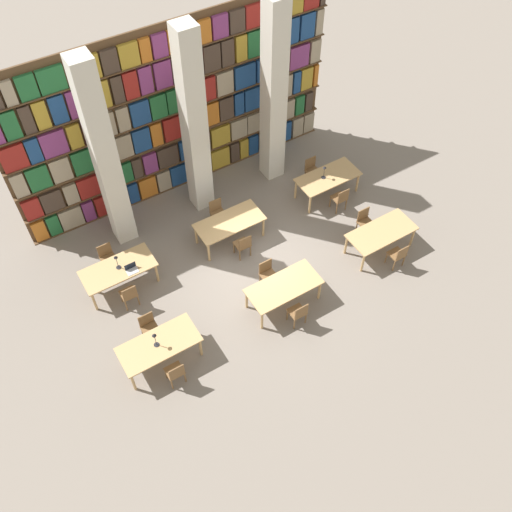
{
  "coord_description": "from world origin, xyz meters",
  "views": [
    {
      "loc": [
        -5.19,
        -8.57,
        13.0
      ],
      "look_at": [
        0.0,
        -0.14,
        0.7
      ],
      "focal_mm": 40.0,
      "sensor_mm": 36.0,
      "label": 1
    }
  ],
  "objects": [
    {
      "name": "laptop",
      "position": [
        -3.15,
        1.14,
        0.82
      ],
      "size": [
        0.32,
        0.22,
        0.21
      ],
      "color": "silver",
      "rests_on": "reading_table_3"
    },
    {
      "name": "chair_7",
      "position": [
        -3.5,
        2.17,
        0.49
      ],
      "size": [
        0.42,
        0.4,
        0.9
      ],
      "rotation": [
        0.0,
        0.0,
        3.14
      ],
      "color": "brown",
      "rests_on": "ground_plane"
    },
    {
      "name": "chair_2",
      "position": [
        0.03,
        -2.19,
        0.49
      ],
      "size": [
        0.42,
        0.4,
        0.9
      ],
      "color": "brown",
      "rests_on": "ground_plane"
    },
    {
      "name": "reading_table_0",
      "position": [
        -3.52,
        -1.3,
        0.7
      ],
      "size": [
        2.01,
        0.94,
        0.78
      ],
      "color": "tan",
      "rests_on": "ground_plane"
    },
    {
      "name": "reading_table_2",
      "position": [
        3.5,
        -1.31,
        0.7
      ],
      "size": [
        2.01,
        0.94,
        0.78
      ],
      "color": "tan",
      "rests_on": "ground_plane"
    },
    {
      "name": "chair_6",
      "position": [
        -3.5,
        0.66,
        0.49
      ],
      "size": [
        0.42,
        0.4,
        0.9
      ],
      "color": "brown",
      "rests_on": "ground_plane"
    },
    {
      "name": "chair_11",
      "position": [
        3.49,
        2.1,
        0.49
      ],
      "size": [
        0.42,
        0.4,
        0.9
      ],
      "rotation": [
        0.0,
        0.0,
        3.14
      ],
      "color": "brown",
      "rests_on": "ground_plane"
    },
    {
      "name": "chair_3",
      "position": [
        0.03,
        -0.69,
        0.49
      ],
      "size": [
        0.42,
        0.4,
        0.9
      ],
      "rotation": [
        0.0,
        0.0,
        3.14
      ],
      "color": "brown",
      "rests_on": "ground_plane"
    },
    {
      "name": "chair_8",
      "position": [
        -0.01,
        0.56,
        0.49
      ],
      "size": [
        0.42,
        0.4,
        0.9
      ],
      "color": "brown",
      "rests_on": "ground_plane"
    },
    {
      "name": "chair_1",
      "position": [
        -3.47,
        -0.54,
        0.49
      ],
      "size": [
        0.42,
        0.4,
        0.9
      ],
      "rotation": [
        0.0,
        0.0,
        3.14
      ],
      "color": "brown",
      "rests_on": "ground_plane"
    },
    {
      "name": "chair_0",
      "position": [
        -3.47,
        -2.05,
        0.49
      ],
      "size": [
        0.42,
        0.4,
        0.9
      ],
      "color": "brown",
      "rests_on": "ground_plane"
    },
    {
      "name": "reading_table_4",
      "position": [
        -0.02,
        1.31,
        0.7
      ],
      "size": [
        2.01,
        0.94,
        0.78
      ],
      "color": "tan",
      "rests_on": "ground_plane"
    },
    {
      "name": "chair_9",
      "position": [
        -0.01,
        2.06,
        0.49
      ],
      "size": [
        0.42,
        0.4,
        0.9
      ],
      "rotation": [
        0.0,
        0.0,
        3.14
      ],
      "color": "brown",
      "rests_on": "ground_plane"
    },
    {
      "name": "reading_table_5",
      "position": [
        3.54,
        1.34,
        0.7
      ],
      "size": [
        2.01,
        0.94,
        0.78
      ],
      "color": "tan",
      "rests_on": "ground_plane"
    },
    {
      "name": "chair_10",
      "position": [
        3.49,
        0.59,
        0.49
      ],
      "size": [
        0.42,
        0.4,
        0.9
      ],
      "color": "brown",
      "rests_on": "ground_plane"
    },
    {
      "name": "chair_4",
      "position": [
        3.54,
        -2.06,
        0.49
      ],
      "size": [
        0.42,
        0.4,
        0.9
      ],
      "color": "brown",
      "rests_on": "ground_plane"
    },
    {
      "name": "chair_5",
      "position": [
        3.54,
        -0.56,
        0.49
      ],
      "size": [
        0.42,
        0.4,
        0.9
      ],
      "rotation": [
        0.0,
        0.0,
        3.14
      ],
      "color": "brown",
      "rests_on": "ground_plane"
    },
    {
      "name": "pillar_left",
      "position": [
        -2.62,
        3.13,
        3.0
      ],
      "size": [
        0.59,
        0.59,
        6.0
      ],
      "color": "silver",
      "rests_on": "ground_plane"
    },
    {
      "name": "desk_lamp_2",
      "position": [
        3.39,
        1.37,
        1.09
      ],
      "size": [
        0.14,
        0.14,
        0.47
      ],
      "color": "#232328",
      "rests_on": "reading_table_5"
    },
    {
      "name": "ground_plane",
      "position": [
        0.0,
        0.0,
        0.0
      ],
      "size": [
        40.0,
        40.0,
        0.0
      ],
      "primitive_type": "plane",
      "color": "gray"
    },
    {
      "name": "reading_table_1",
      "position": [
        0.06,
        -1.44,
        0.7
      ],
      "size": [
        2.01,
        0.94,
        0.78
      ],
      "color": "tan",
      "rests_on": "ground_plane"
    },
    {
      "name": "bookshelf_bank",
      "position": [
        -0.0,
        4.28,
        2.68
      ],
      "size": [
        10.19,
        0.35,
        5.5
      ],
      "color": "brown",
      "rests_on": "ground_plane"
    },
    {
      "name": "desk_lamp_0",
      "position": [
        -3.57,
        -1.29,
        1.12
      ],
      "size": [
        0.14,
        0.14,
        0.5
      ],
      "color": "#232328",
      "rests_on": "reading_table_0"
    },
    {
      "name": "reading_table_3",
      "position": [
        -3.45,
        1.42,
        0.7
      ],
      "size": [
        2.01,
        0.94,
        0.78
      ],
      "color": "tan",
      "rests_on": "ground_plane"
    },
    {
      "name": "pillar_center",
      "position": [
        0.0,
        3.13,
        3.0
      ],
      "size": [
        0.59,
        0.59,
        6.0
      ],
      "color": "silver",
      "rests_on": "ground_plane"
    },
    {
      "name": "pillar_right",
      "position": [
        2.62,
        3.13,
        3.0
      ],
      "size": [
        0.59,
        0.59,
        6.0
      ],
      "color": "silver",
      "rests_on": "ground_plane"
    },
    {
      "name": "desk_lamp_1",
      "position": [
        -3.42,
        1.42,
        1.11
      ],
      "size": [
        0.14,
        0.14,
        0.5
      ],
      "color": "#232328",
      "rests_on": "reading_table_3"
    }
  ]
}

